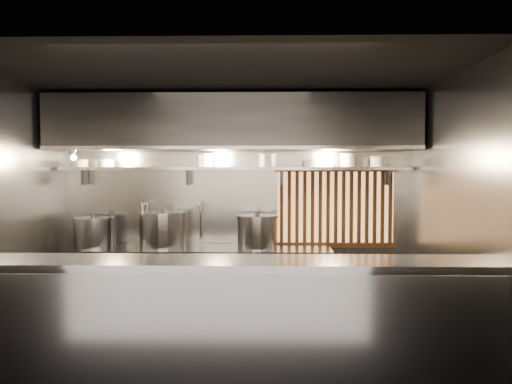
{
  "coord_description": "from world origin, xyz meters",
  "views": [
    {
      "loc": [
        0.41,
        -5.01,
        1.87
      ],
      "look_at": [
        0.29,
        0.55,
        1.62
      ],
      "focal_mm": 35.0,
      "sensor_mm": 36.0,
      "label": 1
    }
  ],
  "objects_px": {
    "pendant_bulb": "(226,162)",
    "stock_pot_right": "(257,231)",
    "heat_lamp": "(72,153)",
    "stock_pot_mid": "(162,229)",
    "stock_pot_left": "(93,232)"
  },
  "relations": [
    {
      "from": "pendant_bulb",
      "to": "stock_pot_mid",
      "type": "relative_size",
      "value": 0.23
    },
    {
      "from": "pendant_bulb",
      "to": "heat_lamp",
      "type": "bearing_deg",
      "value": -169.0
    },
    {
      "from": "heat_lamp",
      "to": "stock_pot_mid",
      "type": "relative_size",
      "value": 0.43
    },
    {
      "from": "heat_lamp",
      "to": "stock_pot_left",
      "type": "distance_m",
      "value": 1.03
    },
    {
      "from": "pendant_bulb",
      "to": "stock_pot_right",
      "type": "xyz_separation_m",
      "value": [
        0.39,
        -0.09,
        -0.86
      ]
    },
    {
      "from": "heat_lamp",
      "to": "stock_pot_right",
      "type": "relative_size",
      "value": 0.65
    },
    {
      "from": "stock_pot_right",
      "to": "heat_lamp",
      "type": "bearing_deg",
      "value": -173.28
    },
    {
      "from": "heat_lamp",
      "to": "stock_pot_left",
      "type": "bearing_deg",
      "value": 61.31
    },
    {
      "from": "pendant_bulb",
      "to": "stock_pot_mid",
      "type": "bearing_deg",
      "value": -177.88
    },
    {
      "from": "pendant_bulb",
      "to": "stock_pot_left",
      "type": "relative_size",
      "value": 0.3
    },
    {
      "from": "pendant_bulb",
      "to": "stock_pot_right",
      "type": "relative_size",
      "value": 0.35
    },
    {
      "from": "stock_pot_mid",
      "to": "stock_pot_right",
      "type": "distance_m",
      "value": 1.19
    },
    {
      "from": "pendant_bulb",
      "to": "stock_pot_mid",
      "type": "height_order",
      "value": "pendant_bulb"
    },
    {
      "from": "pendant_bulb",
      "to": "stock_pot_right",
      "type": "distance_m",
      "value": 0.95
    },
    {
      "from": "stock_pot_mid",
      "to": "stock_pot_right",
      "type": "bearing_deg",
      "value": -2.97
    }
  ]
}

